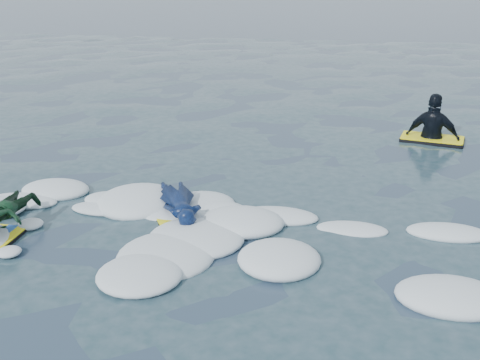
{
  "coord_description": "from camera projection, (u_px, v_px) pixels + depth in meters",
  "views": [
    {
      "loc": [
        2.12,
        -6.15,
        3.44
      ],
      "look_at": [
        0.74,
        1.6,
        0.52
      ],
      "focal_mm": 45.0,
      "sensor_mm": 36.0,
      "label": 1
    }
  ],
  "objects": [
    {
      "name": "waiting_rider_unit",
      "position": [
        432.0,
        139.0,
        11.94
      ],
      "size": [
        1.32,
        0.9,
        1.81
      ],
      "rotation": [
        0.0,
        0.0,
        -0.21
      ],
      "color": "black",
      "rests_on": "ground"
    },
    {
      "name": "foam_band",
      "position": [
        179.0,
        227.0,
        8.18
      ],
      "size": [
        12.0,
        3.1,
        0.3
      ],
      "primitive_type": null,
      "color": "white",
      "rests_on": "ground"
    },
    {
      "name": "prone_woman_unit",
      "position": [
        180.0,
        205.0,
        8.41
      ],
      "size": [
        1.06,
        1.54,
        0.36
      ],
      "rotation": [
        0.0,
        0.0,
        2.09
      ],
      "color": "black",
      "rests_on": "ground"
    },
    {
      "name": "prone_child_unit",
      "position": [
        4.0,
        219.0,
        7.83
      ],
      "size": [
        0.69,
        1.23,
        0.46
      ],
      "rotation": [
        0.0,
        0.0,
        1.57
      ],
      "color": "black",
      "rests_on": "ground"
    },
    {
      "name": "ground",
      "position": [
        156.0,
        262.0,
        7.22
      ],
      "size": [
        120.0,
        120.0,
        0.0
      ],
      "primitive_type": "plane",
      "color": "#192C3C",
      "rests_on": "ground"
    }
  ]
}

